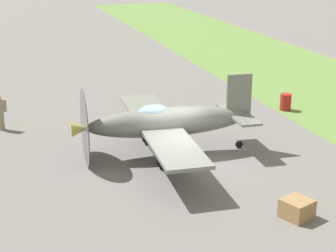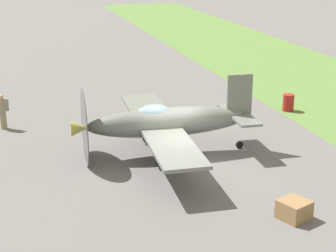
{
  "view_description": "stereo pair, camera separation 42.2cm",
  "coord_description": "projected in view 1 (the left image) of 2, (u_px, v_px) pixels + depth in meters",
  "views": [
    {
      "loc": [
        -19.59,
        6.84,
        8.71
      ],
      "look_at": [
        1.48,
        0.13,
        1.29
      ],
      "focal_mm": 59.04,
      "sensor_mm": 36.0,
      "label": 1
    },
    {
      "loc": [
        -19.71,
        6.43,
        8.71
      ],
      "look_at": [
        1.48,
        0.13,
        1.29
      ],
      "focal_mm": 59.04,
      "sensor_mm": 36.0,
      "label": 2
    }
  ],
  "objects": [
    {
      "name": "fuel_drum",
      "position": [
        286.0,
        102.0,
        29.82
      ],
      "size": [
        0.6,
        0.6,
        0.9
      ],
      "primitive_type": "cylinder",
      "color": "maroon",
      "rests_on": "ground"
    },
    {
      "name": "airplane_lead",
      "position": [
        164.0,
        122.0,
        23.23
      ],
      "size": [
        9.83,
        7.77,
        3.5
      ],
      "rotation": [
        0.0,
        0.0,
        -0.06
      ],
      "color": "slate",
      "rests_on": "ground"
    },
    {
      "name": "ground_plane",
      "position": [
        182.0,
        167.0,
        22.44
      ],
      "size": [
        160.0,
        160.0,
        0.0
      ],
      "primitive_type": "plane",
      "color": "#605E5B"
    },
    {
      "name": "supply_crate",
      "position": [
        297.0,
        209.0,
        18.23
      ],
      "size": [
        1.17,
        1.17,
        0.64
      ],
      "primitive_type": "cube",
      "rotation": [
        0.0,
        0.0,
        0.37
      ],
      "color": "olive",
      "rests_on": "ground"
    },
    {
      "name": "ground_crew_chief",
      "position": [
        0.0,
        112.0,
        26.55
      ],
      "size": [
        0.38,
        0.63,
        1.73
      ],
      "rotation": [
        0.0,
        0.0,
        1.5
      ],
      "color": "#847A5B",
      "rests_on": "ground"
    }
  ]
}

